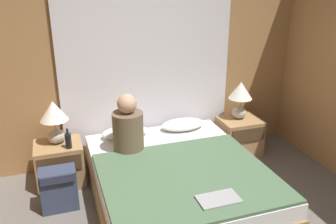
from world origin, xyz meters
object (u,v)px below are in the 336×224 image
object	(u,v)px
nightstand_right	(239,136)
pillow_left	(125,132)
lamp_left	(54,117)
bed	(177,183)
laptop_on_bed	(218,199)
backpack_on_floor	(59,187)
nightstand_left	(60,164)
lamp_right	(240,95)
pillow_right	(183,124)
person_left_in_bed	(128,128)
beer_bottle_on_left_stand	(68,141)

from	to	relation	value
nightstand_right	pillow_left	xyz separation A→B (m)	(-1.48, 0.06, 0.25)
nightstand_right	lamp_left	distance (m)	2.30
bed	laptop_on_bed	distance (m)	0.77
backpack_on_floor	pillow_left	bearing A→B (deg)	34.33
lamp_left	pillow_left	world-z (taller)	lamp_left
nightstand_right	nightstand_left	bearing A→B (deg)	180.00
lamp_left	lamp_right	size ratio (longest dim) A/B	1.00
laptop_on_bed	nightstand_right	bearing A→B (deg)	54.92
lamp_right	pillow_right	xyz separation A→B (m)	(-0.76, 0.02, -0.30)
lamp_right	backpack_on_floor	world-z (taller)	lamp_right
nightstand_left	person_left_in_bed	bearing A→B (deg)	-21.25
nightstand_left	backpack_on_floor	bearing A→B (deg)	-94.09
nightstand_right	person_left_in_bed	size ratio (longest dim) A/B	0.79
pillow_left	person_left_in_bed	bearing A→B (deg)	-95.24
lamp_left	pillow_left	xyz separation A→B (m)	(0.76, 0.02, -0.30)
bed	lamp_left	size ratio (longest dim) A/B	4.11
lamp_left	pillow_right	bearing A→B (deg)	0.68
bed	person_left_in_bed	bearing A→B (deg)	130.97
nightstand_right	lamp_left	xyz separation A→B (m)	(-2.23, 0.05, 0.55)
nightstand_left	lamp_right	xyz separation A→B (m)	(2.23, 0.05, 0.55)
pillow_right	backpack_on_floor	bearing A→B (deg)	-160.34
pillow_left	backpack_on_floor	world-z (taller)	pillow_left
pillow_right	lamp_left	bearing A→B (deg)	-179.32
pillow_left	laptop_on_bed	bearing A→B (deg)	-73.14
lamp_right	person_left_in_bed	distance (m)	1.54
nightstand_left	bed	bearing A→B (deg)	-33.29
person_left_in_bed	nightstand_right	bearing A→B (deg)	10.58
nightstand_right	person_left_in_bed	bearing A→B (deg)	-169.42
pillow_left	laptop_on_bed	world-z (taller)	pillow_left
nightstand_left	lamp_left	world-z (taller)	lamp_left
person_left_in_bed	backpack_on_floor	bearing A→B (deg)	-165.62
person_left_in_bed	beer_bottle_on_left_stand	xyz separation A→B (m)	(-0.61, 0.16, -0.13)
pillow_left	person_left_in_bed	size ratio (longest dim) A/B	0.84
bed	pillow_left	size ratio (longest dim) A/B	3.68
bed	nightstand_left	world-z (taller)	nightstand_left
nightstand_left	backpack_on_floor	world-z (taller)	nightstand_left
nightstand_right	lamp_right	bearing A→B (deg)	90.00
bed	lamp_left	bearing A→B (deg)	145.10
nightstand_right	pillow_left	bearing A→B (deg)	177.54
beer_bottle_on_left_stand	person_left_in_bed	bearing A→B (deg)	-14.28
beer_bottle_on_left_stand	lamp_left	bearing A→B (deg)	123.32
laptop_on_bed	person_left_in_bed	bearing A→B (deg)	112.77
bed	laptop_on_bed	bearing A→B (deg)	-82.19
nightstand_right	laptop_on_bed	world-z (taller)	nightstand_right
nightstand_left	lamp_right	world-z (taller)	lamp_right
nightstand_left	backpack_on_floor	distance (m)	0.48
lamp_right	pillow_left	xyz separation A→B (m)	(-1.48, 0.02, -0.30)
bed	beer_bottle_on_left_stand	world-z (taller)	beer_bottle_on_left_stand
pillow_left	pillow_right	world-z (taller)	same
pillow_left	nightstand_left	bearing A→B (deg)	-175.21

